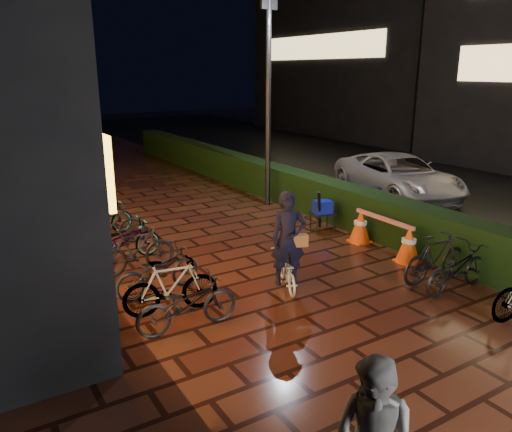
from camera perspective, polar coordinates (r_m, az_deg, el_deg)
ground at (r=8.07m, az=11.20°, el=-11.78°), size 80.00×80.00×0.00m
asphalt_road at (r=17.66m, az=21.90°, el=2.87°), size 11.00×60.00×0.01m
hedge at (r=15.86m, az=0.55°, el=4.48°), size 0.70×20.00×1.00m
van at (r=15.85m, az=15.93°, el=4.41°), size 3.07×5.01×1.30m
far_buildings at (r=26.79m, az=26.46°, el=20.58°), size 9.08×31.00×14.00m
lamp_post_hedge at (r=14.01m, az=1.41°, el=13.68°), size 0.54×0.17×5.66m
lamp_post_sf at (r=12.82m, az=-21.29°, el=10.13°), size 0.46×0.14×4.76m
cyclist at (r=8.79m, az=3.63°, el=-4.32°), size 0.88×1.32×1.79m
traffic_barrier at (r=11.01m, az=14.32°, el=-2.05°), size 0.51×1.92×0.77m
cart_assembly at (r=12.16m, az=7.57°, el=0.85°), size 0.69×0.59×1.06m
parked_bikes_storefront at (r=9.76m, az=-13.55°, el=-4.07°), size 1.72×5.78×0.92m
parked_bikes_hedge at (r=9.36m, az=23.32°, el=-5.82°), size 1.71×2.32×0.92m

